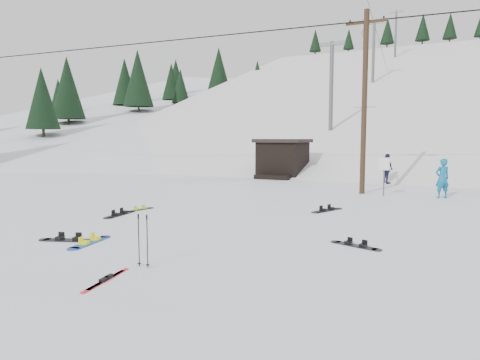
% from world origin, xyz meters
% --- Properties ---
extents(ground, '(200.00, 200.00, 0.00)m').
position_xyz_m(ground, '(0.00, 0.00, 0.00)').
color(ground, white).
rests_on(ground, ground).
extents(ski_slope, '(60.00, 85.24, 65.97)m').
position_xyz_m(ski_slope, '(0.00, 55.00, -12.00)').
color(ski_slope, white).
rests_on(ski_slope, ground).
extents(ridge_left, '(47.54, 95.03, 58.38)m').
position_xyz_m(ridge_left, '(-36.00, 48.00, -11.00)').
color(ridge_left, white).
rests_on(ridge_left, ground).
extents(treeline_left, '(20.00, 64.00, 10.00)m').
position_xyz_m(treeline_left, '(-34.00, 40.00, 0.00)').
color(treeline_left, black).
rests_on(treeline_left, ground).
extents(treeline_crest, '(50.00, 6.00, 10.00)m').
position_xyz_m(treeline_crest, '(0.00, 86.00, 0.00)').
color(treeline_crest, black).
rests_on(treeline_crest, ski_slope).
extents(utility_pole, '(2.00, 0.26, 9.00)m').
position_xyz_m(utility_pole, '(2.00, 14.00, 4.68)').
color(utility_pole, '#3A2819').
rests_on(utility_pole, ground).
extents(trail_sign, '(0.50, 0.09, 1.85)m').
position_xyz_m(trail_sign, '(3.10, 13.58, 1.27)').
color(trail_sign, '#595B60').
rests_on(trail_sign, ground).
extents(lift_hut, '(3.40, 4.10, 2.75)m').
position_xyz_m(lift_hut, '(-5.00, 20.94, 1.36)').
color(lift_hut, black).
rests_on(lift_hut, ground).
extents(lift_tower_near, '(2.20, 0.36, 8.00)m').
position_xyz_m(lift_tower_near, '(-4.00, 30.00, 7.86)').
color(lift_tower_near, '#595B60').
rests_on(lift_tower_near, ski_slope).
extents(lift_tower_mid, '(2.20, 0.36, 8.00)m').
position_xyz_m(lift_tower_mid, '(-4.00, 50.00, 14.36)').
color(lift_tower_mid, '#595B60').
rests_on(lift_tower_mid, ski_slope).
extents(lift_tower_far, '(2.20, 0.36, 8.00)m').
position_xyz_m(lift_tower_far, '(-4.00, 70.00, 20.86)').
color(lift_tower_far, '#595B60').
rests_on(lift_tower_far, ski_slope).
extents(hero_snowboard, '(0.58, 1.65, 0.12)m').
position_xyz_m(hero_snowboard, '(-2.34, 0.23, 0.03)').
color(hero_snowboard, '#1B49B3').
rests_on(hero_snowboard, ground).
extents(hero_skis, '(0.38, 1.50, 0.08)m').
position_xyz_m(hero_skis, '(0.24, -1.82, 0.02)').
color(hero_skis, red).
rests_on(hero_skis, ground).
extents(ski_poles, '(0.31, 0.08, 1.14)m').
position_xyz_m(ski_poles, '(0.30, -0.78, 0.58)').
color(ski_poles, black).
rests_on(ski_poles, ground).
extents(board_scatter_a, '(1.59, 0.79, 0.12)m').
position_xyz_m(board_scatter_a, '(-3.04, 0.15, 0.03)').
color(board_scatter_a, black).
rests_on(board_scatter_a, ground).
extents(board_scatter_b, '(0.52, 1.71, 0.12)m').
position_xyz_m(board_scatter_b, '(-4.58, 3.78, 0.03)').
color(board_scatter_b, black).
rests_on(board_scatter_b, ground).
extents(board_scatter_c, '(0.42, 1.27, 0.09)m').
position_xyz_m(board_scatter_c, '(-4.65, 5.00, 0.02)').
color(board_scatter_c, black).
rests_on(board_scatter_c, ground).
extents(board_scatter_d, '(1.38, 0.62, 0.10)m').
position_xyz_m(board_scatter_d, '(4.00, 3.09, 0.03)').
color(board_scatter_d, black).
rests_on(board_scatter_d, ground).
extents(board_scatter_f, '(0.84, 1.61, 0.12)m').
position_xyz_m(board_scatter_f, '(1.86, 8.08, 0.03)').
color(board_scatter_f, black).
rests_on(board_scatter_f, ground).
extents(skier_teal, '(0.81, 0.74, 1.85)m').
position_xyz_m(skier_teal, '(5.64, 13.99, 0.92)').
color(skier_teal, '#0E6692').
rests_on(skier_teal, ground).
extents(skier_navy, '(1.05, 1.12, 1.86)m').
position_xyz_m(skier_navy, '(2.43, 19.30, 0.93)').
color(skier_navy, '#1B1B43').
rests_on(skier_navy, ground).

